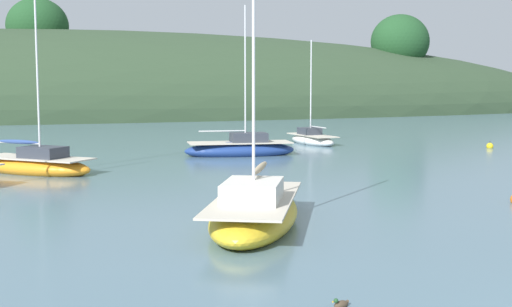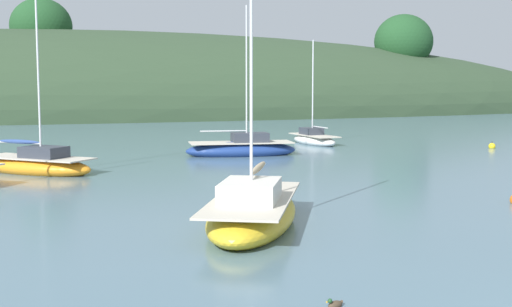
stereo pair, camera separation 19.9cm
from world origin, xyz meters
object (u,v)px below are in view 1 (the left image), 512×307
sailboat_black_sloop (36,165)px  sailboat_grey_yawl (255,212)px  duck_lone_right (341,304)px  mooring_buoy_channel (490,146)px  sailboat_red_portside (312,139)px  sailboat_orange_cutter (241,149)px

sailboat_black_sloop → sailboat_grey_yawl: sailboat_grey_yawl is taller
sailboat_black_sloop → duck_lone_right: sailboat_black_sloop is taller
sailboat_grey_yawl → duck_lone_right: size_ratio=21.50×
sailboat_grey_yawl → mooring_buoy_channel: 28.26m
sailboat_red_portside → sailboat_black_sloop: 20.70m
sailboat_red_portside → sailboat_grey_yawl: bearing=-117.4°
mooring_buoy_channel → sailboat_red_portside: bearing=145.8°
sailboat_black_sloop → duck_lone_right: size_ratio=21.19×
sailboat_black_sloop → mooring_buoy_channel: 28.10m
sailboat_red_portside → duck_lone_right: size_ratio=17.62×
sailboat_red_portside → sailboat_orange_cutter: bearing=-141.8°
mooring_buoy_channel → sailboat_black_sloop: bearing=-173.6°
sailboat_red_portside → sailboat_grey_yawl: size_ratio=0.82×
sailboat_red_portside → mooring_buoy_channel: 11.63m
sailboat_red_portside → duck_lone_right: 34.15m
sailboat_grey_yawl → mooring_buoy_channel: size_ratio=16.45×
sailboat_orange_cutter → duck_lone_right: 26.80m
sailboat_grey_yawl → duck_lone_right: 7.38m
sailboat_black_sloop → sailboat_orange_cutter: (11.40, 4.24, 0.01)m
sailboat_grey_yawl → duck_lone_right: sailboat_grey_yawl is taller
sailboat_grey_yawl → mooring_buoy_channel: bearing=38.5°
sailboat_red_portside → sailboat_grey_yawl: (-12.49, -24.13, 0.09)m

